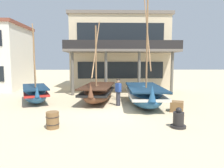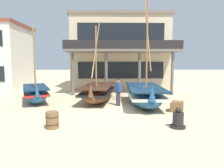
% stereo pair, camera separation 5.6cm
% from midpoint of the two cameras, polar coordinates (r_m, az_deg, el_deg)
% --- Properties ---
extents(ground_plane, '(120.00, 120.00, 0.00)m').
position_cam_midpoint_polar(ground_plane, '(11.67, -0.01, -7.38)').
color(ground_plane, '#CCB78E').
extents(fishing_boat_near_left, '(2.49, 4.90, 5.56)m').
position_cam_midpoint_polar(fishing_boat_near_left, '(14.00, -4.12, -2.42)').
color(fishing_boat_near_left, brown).
rests_on(fishing_boat_near_left, ground).
extents(fishing_boat_centre_large, '(2.21, 5.43, 6.96)m').
position_cam_midpoint_polar(fishing_boat_centre_large, '(13.02, 8.96, -2.99)').
color(fishing_boat_centre_large, '#23517A').
rests_on(fishing_boat_centre_large, ground).
extents(fishing_boat_far_right, '(2.94, 4.36, 5.30)m').
position_cam_midpoint_polar(fishing_boat_far_right, '(14.86, -20.85, -2.45)').
color(fishing_boat_far_right, '#23517A').
rests_on(fishing_boat_far_right, ground).
extents(fisherman_by_hull, '(0.39, 0.42, 1.68)m').
position_cam_midpoint_polar(fisherman_by_hull, '(12.72, 1.63, -2.43)').
color(fisherman_by_hull, '#33333D').
rests_on(fisherman_by_hull, ground).
extents(capstan_winch, '(0.64, 0.64, 0.86)m').
position_cam_midpoint_polar(capstan_winch, '(9.05, 17.99, -9.56)').
color(capstan_winch, black).
rests_on(capstan_winch, ground).
extents(wooden_barrel, '(0.56, 0.56, 0.70)m').
position_cam_midpoint_polar(wooden_barrel, '(8.88, -16.53, -9.69)').
color(wooden_barrel, brown).
rests_on(wooden_barrel, ground).
extents(cargo_crate, '(0.89, 0.89, 0.56)m').
position_cam_midpoint_polar(cargo_crate, '(11.91, 17.62, -6.02)').
color(cargo_crate, brown).
rests_on(cargo_crate, ground).
extents(harbor_building_main, '(9.98, 10.00, 7.45)m').
position_cam_midpoint_polar(harbor_building_main, '(22.61, 1.77, 8.73)').
color(harbor_building_main, beige).
rests_on(harbor_building_main, ground).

